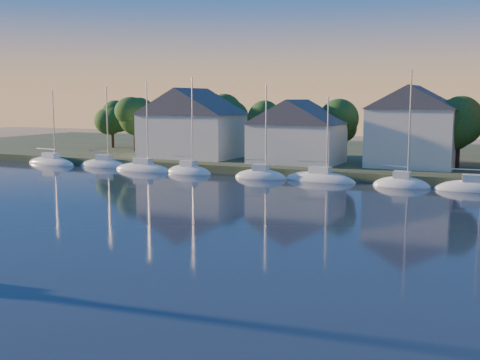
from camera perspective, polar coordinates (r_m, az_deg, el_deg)
The scene contains 7 objects.
shoreline_land at distance 92.99m, azimuth 12.68°, elevation 1.88°, with size 160.00×50.00×2.00m, color #364226.
wooden_dock at distance 70.88m, azimuth 8.55°, elevation 0.19°, with size 120.00×3.00×1.00m, color brown.
clubhouse_west at distance 84.67m, azimuth -4.60°, elevation 5.51°, with size 13.65×9.45×9.64m.
clubhouse_centre at distance 77.02m, azimuth 5.43°, elevation 4.68°, with size 11.55×8.40×8.08m.
clubhouse_east at distance 75.36m, azimuth 16.06°, elevation 5.00°, with size 10.50×8.40×9.80m.
tree_line at distance 80.41m, azimuth 12.32°, elevation 6.12°, with size 93.40×5.40×8.90m.
moored_fleet at distance 68.02m, azimuth 7.82°, elevation -0.03°, with size 87.50×2.40×12.05m.
Camera 1 is at (20.28, -15.28, 9.25)m, focal length 45.00 mm.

